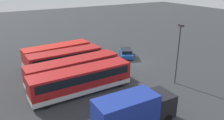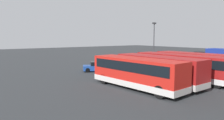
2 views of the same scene
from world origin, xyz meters
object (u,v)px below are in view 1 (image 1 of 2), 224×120
bus_single_deck_second (73,69)px  bus_single_deck_third (65,60)px  car_hatchback_silver (126,53)px  bus_single_deck_near_end (82,80)px  lamp_post_tall (178,50)px  bus_single_deck_fourth (57,54)px  box_truck_blue (134,110)px

bus_single_deck_second → bus_single_deck_third: bearing=-4.1°
bus_single_deck_second → car_hatchback_silver: bearing=-67.8°
bus_single_deck_near_end → lamp_post_tall: (-3.61, -11.05, 2.78)m
bus_single_deck_near_end → bus_single_deck_second: (3.30, -0.26, 0.00)m
bus_single_deck_fourth → bus_single_deck_second: bearing=179.1°
bus_single_deck_second → box_truck_blue: size_ratio=1.60×
bus_single_deck_second → bus_single_deck_fourth: 7.15m
bus_single_deck_near_end → bus_single_deck_third: 7.19m
car_hatchback_silver → lamp_post_tall: (-11.38, 0.17, 3.71)m
bus_single_deck_fourth → car_hatchback_silver: bearing=-103.9°
box_truck_blue → car_hatchback_silver: (15.92, -9.77, -1.01)m
bus_single_deck_third → car_hatchback_silver: bearing=-86.8°
bus_single_deck_third → lamp_post_tall: bearing=-135.7°
car_hatchback_silver → bus_single_deck_fourth: bearing=76.1°
bus_single_deck_near_end → car_hatchback_silver: bearing=-55.3°
box_truck_blue → car_hatchback_silver: box_truck_blue is taller
bus_single_deck_near_end → box_truck_blue: size_ratio=1.58×
bus_single_deck_second → bus_single_deck_fourth: same height
bus_single_deck_fourth → bus_single_deck_third: bearing=-177.1°
bus_single_deck_third → lamp_post_tall: 15.32m
bus_single_deck_third → box_truck_blue: 15.34m
bus_single_deck_second → bus_single_deck_third: same height
bus_single_deck_second → car_hatchback_silver: 11.88m
bus_single_deck_fourth → lamp_post_tall: bearing=-142.8°
bus_single_deck_near_end → box_truck_blue: box_truck_blue is taller
bus_single_deck_near_end → bus_single_deck_second: 3.31m
bus_single_deck_near_end → box_truck_blue: (-8.15, -1.46, 0.08)m
bus_single_deck_fourth → car_hatchback_silver: size_ratio=2.17×
bus_single_deck_third → bus_single_deck_second: bearing=175.9°
bus_single_deck_near_end → bus_single_deck_fourth: (10.45, -0.37, -0.00)m
car_hatchback_silver → lamp_post_tall: 11.97m
bus_single_deck_near_end → car_hatchback_silver: size_ratio=2.50×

